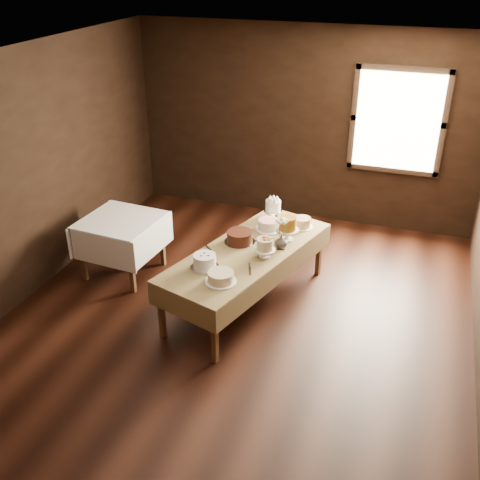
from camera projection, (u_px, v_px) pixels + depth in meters
name	position (u px, v px, depth m)	size (l,w,h in m)	color
floor	(234.00, 324.00, 6.23)	(5.00, 6.00, 0.01)	black
ceiling	(233.00, 63.00, 4.92)	(5.00, 6.00, 0.01)	beige
wall_back	(303.00, 126.00, 8.08)	(5.00, 0.02, 2.80)	black
wall_front	(49.00, 427.00, 3.07)	(5.00, 0.02, 2.80)	black
wall_left	(23.00, 178.00, 6.29)	(0.02, 6.00, 2.80)	black
window	(398.00, 122.00, 7.56)	(1.10, 0.05, 1.30)	#FFEABF
display_table	(247.00, 254.00, 6.30)	(1.51, 2.42, 0.70)	#442914
side_table	(121.00, 226.00, 6.91)	(0.95, 0.95, 0.75)	#442914
cake_meringue	(273.00, 210.00, 6.97)	(0.24, 0.24, 0.24)	silver
cake_speckled	(302.00, 223.00, 6.76)	(0.28, 0.28, 0.12)	white
cake_lattice	(269.00, 225.00, 6.70)	(0.31, 0.31, 0.12)	white
cake_caramel	(287.00, 230.00, 6.43)	(0.26, 0.26, 0.30)	white
cake_chocolate	(240.00, 237.00, 6.41)	(0.40, 0.40, 0.14)	silver
cake_flowers	(265.00, 249.00, 6.09)	(0.23, 0.23, 0.24)	white
cake_swirl	(205.00, 262.00, 5.91)	(0.30, 0.30, 0.15)	silver
cake_cream	(221.00, 277.00, 5.67)	(0.33, 0.33, 0.11)	white
cake_server_b	(250.00, 271.00, 5.87)	(0.24, 0.03, 0.01)	silver
cake_server_c	(257.00, 240.00, 6.48)	(0.24, 0.03, 0.01)	silver
cake_server_d	(278.00, 250.00, 6.28)	(0.24, 0.03, 0.01)	silver
cake_server_e	(212.00, 252.00, 6.24)	(0.24, 0.03, 0.01)	silver
flower_vase	(281.00, 242.00, 6.30)	(0.14, 0.14, 0.15)	#2D2823
flower_bouquet	(282.00, 226.00, 6.21)	(0.14, 0.14, 0.20)	white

